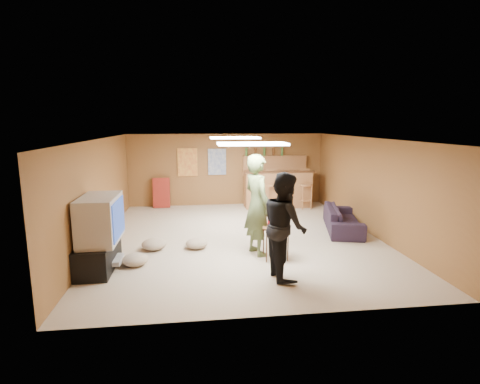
{
  "coord_description": "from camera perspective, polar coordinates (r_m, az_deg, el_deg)",
  "views": [
    {
      "loc": [
        -1.04,
        -8.0,
        2.54
      ],
      "look_at": [
        0.0,
        0.2,
        1.0
      ],
      "focal_mm": 28.0,
      "sensor_mm": 36.0,
      "label": 1
    }
  ],
  "objects": [
    {
      "name": "bar_stool_right",
      "position": [
        11.27,
        10.03,
        0.52
      ],
      "size": [
        0.43,
        0.43,
        1.22
      ],
      "primitive_type": null,
      "rotation": [
        0.0,
        0.0,
        -0.11
      ],
      "color": "#996137",
      "rests_on": "ground"
    },
    {
      "name": "bar_shelf",
      "position": [
        11.73,
        5.34,
        5.41
      ],
      "size": [
        2.0,
        0.18,
        0.05
      ],
      "primitive_type": "cube",
      "color": "#996137",
      "rests_on": "bar_backing"
    },
    {
      "name": "cup_red_near",
      "position": [
        7.03,
        4.58,
        -4.71
      ],
      "size": [
        0.1,
        0.1,
        0.12
      ],
      "primitive_type": "cylinder",
      "rotation": [
        0.0,
        0.0,
        -0.22
      ],
      "color": "#A70B16",
      "rests_on": "tray_table"
    },
    {
      "name": "cup_blue",
      "position": [
        7.11,
        6.38,
        -4.59
      ],
      "size": [
        0.11,
        0.11,
        0.11
      ],
      "primitive_type": "cylinder",
      "rotation": [
        0.0,
        0.0,
        -0.43
      ],
      "color": "navy",
      "rests_on": "tray_table"
    },
    {
      "name": "cushion_far",
      "position": [
        7.1,
        -15.69,
        -9.89
      ],
      "size": [
        0.61,
        0.61,
        0.21
      ],
      "primitive_type": "ellipsoid",
      "rotation": [
        0.0,
        0.0,
        -0.39
      ],
      "color": "gray",
      "rests_on": "ground"
    },
    {
      "name": "cushion_mid",
      "position": [
        7.78,
        -6.63,
        -7.79
      ],
      "size": [
        0.52,
        0.52,
        0.2
      ],
      "primitive_type": "ellipsoid",
      "rotation": [
        0.0,
        0.0,
        0.19
      ],
      "color": "gray",
      "rests_on": "ground"
    },
    {
      "name": "tv_body",
      "position": [
        6.9,
        -20.56,
        -3.88
      ],
      "size": [
        0.6,
        1.1,
        0.8
      ],
      "primitive_type": "cube",
      "color": "#B2B2B7",
      "rests_on": "tv_stand"
    },
    {
      "name": "tv_screen",
      "position": [
        6.83,
        -18.03,
        -3.86
      ],
      "size": [
        0.02,
        0.95,
        0.65
      ],
      "primitive_type": "cube",
      "color": "navy",
      "rests_on": "tv_body"
    },
    {
      "name": "ceiling_panel_front",
      "position": [
        6.59,
        1.87,
        7.34
      ],
      "size": [
        1.2,
        0.6,
        0.04
      ],
      "primitive_type": "cube",
      "color": "white",
      "rests_on": "ceiling"
    },
    {
      "name": "person_black",
      "position": [
        6.18,
        6.82,
        -5.08
      ],
      "size": [
        0.75,
        0.92,
        1.76
      ],
      "primitive_type": "imported",
      "rotation": [
        0.0,
        0.0,
        1.67
      ],
      "color": "black",
      "rests_on": "ground"
    },
    {
      "name": "person_olive",
      "position": [
        7.21,
        2.62,
        -1.97
      ],
      "size": [
        0.69,
        0.83,
        1.96
      ],
      "primitive_type": "imported",
      "rotation": [
        0.0,
        0.0,
        1.93
      ],
      "color": "#4F5F37",
      "rests_on": "ground"
    },
    {
      "name": "tv_stand",
      "position": [
        7.09,
        -20.78,
        -8.98
      ],
      "size": [
        0.55,
        1.3,
        0.5
      ],
      "primitive_type": "cube",
      "color": "black",
      "rests_on": "ground"
    },
    {
      "name": "ground",
      "position": [
        8.46,
        0.17,
        -6.92
      ],
      "size": [
        7.0,
        7.0,
        0.0
      ],
      "primitive_type": "plane",
      "color": "tan",
      "rests_on": "ground"
    },
    {
      "name": "wall_right",
      "position": [
        9.08,
        19.31,
        0.83
      ],
      "size": [
        0.02,
        7.0,
        2.2
      ],
      "primitive_type": "cube",
      "color": "brown",
      "rests_on": "ground"
    },
    {
      "name": "sofa",
      "position": [
        9.26,
        15.41,
        -3.97
      ],
      "size": [
        1.2,
        2.04,
        0.56
      ],
      "primitive_type": "imported",
      "rotation": [
        0.0,
        0.0,
        1.32
      ],
      "color": "black",
      "rests_on": "ground"
    },
    {
      "name": "bar_counter",
      "position": [
        11.41,
        5.75,
        0.45
      ],
      "size": [
        2.0,
        0.6,
        1.1
      ],
      "primitive_type": "cube",
      "color": "#996137",
      "rests_on": "ground"
    },
    {
      "name": "bottle_row",
      "position": [
        11.62,
        3.73,
        6.16
      ],
      "size": [
        1.2,
        0.08,
        0.26
      ],
      "primitive_type": null,
      "color": "#3F7233",
      "rests_on": "bar_shelf"
    },
    {
      "name": "tray_table",
      "position": [
        7.11,
        5.44,
        -7.71
      ],
      "size": [
        0.55,
        0.48,
        0.64
      ],
      "primitive_type": "cube",
      "rotation": [
        0.0,
        0.0,
        -0.19
      ],
      "color": "#422615",
      "rests_on": "ground"
    },
    {
      "name": "wall_left",
      "position": [
        8.36,
        -20.67,
        -0.05
      ],
      "size": [
        0.02,
        7.0,
        2.2
      ],
      "primitive_type": "cube",
      "color": "brown",
      "rests_on": "ground"
    },
    {
      "name": "dvd_box",
      "position": [
        7.08,
        -18.97,
        -9.77
      ],
      "size": [
        0.35,
        0.5,
        0.08
      ],
      "primitive_type": "cube",
      "color": "#B2B2B7",
      "rests_on": "tv_stand"
    },
    {
      "name": "bar_stool_left",
      "position": [
        11.09,
        4.87,
        0.44
      ],
      "size": [
        0.5,
        0.5,
        1.2
      ],
      "primitive_type": null,
      "rotation": [
        0.0,
        0.0,
        0.38
      ],
      "color": "#996137",
      "rests_on": "ground"
    },
    {
      "name": "ceiling",
      "position": [
        8.07,
        0.18,
        8.14
      ],
      "size": [
        6.0,
        7.0,
        0.02
      ],
      "primitive_type": "cube",
      "color": "silver",
      "rests_on": "ground"
    },
    {
      "name": "cup_red_far",
      "position": [
        6.95,
        6.11,
        -4.98
      ],
      "size": [
        0.1,
        0.1,
        0.1
      ],
      "primitive_type": "cylinder",
      "rotation": [
        0.0,
        0.0,
        -0.36
      ],
      "color": "#A70B16",
      "rests_on": "tray_table"
    },
    {
      "name": "poster_left",
      "position": [
        11.52,
        -8.0,
        4.52
      ],
      "size": [
        0.6,
        0.03,
        0.85
      ],
      "primitive_type": "cube",
      "color": "#BF3F26",
      "rests_on": "wall_back"
    },
    {
      "name": "folding_chair_stack",
      "position": [
        11.53,
        -11.87,
        -0.12
      ],
      "size": [
        0.5,
        0.26,
        0.91
      ],
      "primitive_type": "cube",
      "rotation": [
        -0.14,
        0.0,
        0.0
      ],
      "color": "maroon",
      "rests_on": "ground"
    },
    {
      "name": "wall_front",
      "position": [
        4.84,
        5.54,
        -6.79
      ],
      "size": [
        6.0,
        0.02,
        2.2
      ],
      "primitive_type": "cube",
      "color": "brown",
      "rests_on": "ground"
    },
    {
      "name": "bar_backing",
      "position": [
        11.78,
        5.3,
        3.97
      ],
      "size": [
        2.0,
        0.14,
        0.6
      ],
      "primitive_type": "cube",
      "color": "#996137",
      "rests_on": "bar_counter"
    },
    {
      "name": "ceiling_panel_back",
      "position": [
        9.27,
        -0.78,
        8.26
      ],
      "size": [
        1.2,
        0.6,
        0.04
      ],
      "primitive_type": "cube",
      "color": "white",
      "rests_on": "ceiling"
    },
    {
      "name": "wall_back",
      "position": [
        11.64,
        -2.04,
        3.43
      ],
      "size": [
        6.0,
        0.02,
        2.2
      ],
      "primitive_type": "cube",
      "color": "brown",
      "rests_on": "ground"
    },
    {
      "name": "bar_lip",
      "position": [
        11.09,
        6.09,
        3.03
      ],
      "size": [
        2.1,
        0.12,
        0.05
      ],
      "primitive_type": "cube",
      "color": "#422615",
      "rests_on": "bar_counter"
    },
    {
      "name": "cushion_near_tv",
      "position": [
        7.85,
        -12.98,
        -7.74
      ],
      "size": [
        0.53,
        0.53,
        0.22
      ],
      "primitive_type": "ellipsoid",
      "rotation": [
        0.0,
        0.0,
        -0.09
      ],
      "color": "gray",
      "rests_on": "ground"
    },
    {
      "name": "poster_right",
      "position": [
        11.55,
        -3.52,
        4.61
      ],
      "size": [
        0.55,
        0.03,
        0.8
      ],
      "primitive_type": "cube",
      "color": "#334C99",
      "rests_on": "wall_back"
    }
  ]
}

